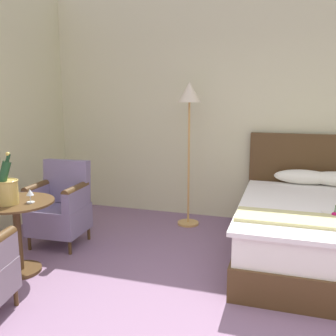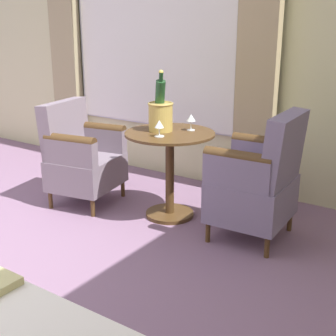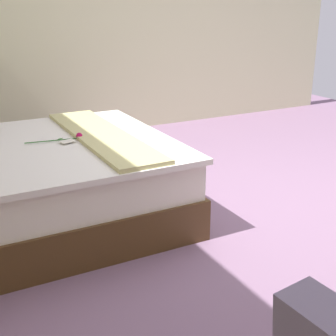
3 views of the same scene
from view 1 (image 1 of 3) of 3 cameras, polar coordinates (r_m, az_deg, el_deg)
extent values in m
cube|color=beige|center=(5.13, 14.40, 9.25)|extent=(6.10, 0.12, 3.12)
cube|color=#4E351A|center=(4.20, 22.64, -11.30)|extent=(1.65, 2.11, 0.30)
cube|color=white|center=(4.10, 22.93, -7.60)|extent=(1.60, 2.05, 0.27)
cube|color=white|center=(4.00, 23.17, -5.75)|extent=(1.68, 1.99, 0.04)
cube|color=#C8C17F|center=(3.49, 24.03, -7.55)|extent=(1.65, 0.38, 0.03)
cube|color=#4E351A|center=(5.09, 22.09, -0.35)|extent=(1.73, 0.08, 0.91)
ellipsoid|color=white|center=(4.89, 19.91, -1.29)|extent=(0.70, 0.24, 0.19)
cylinder|color=#2D6628|center=(3.85, 24.10, -5.95)|extent=(0.07, 0.40, 0.01)
sphere|color=#B20F4C|center=(3.65, 24.00, -6.52)|extent=(0.05, 0.05, 0.05)
ellipsoid|color=#33702D|center=(3.79, 24.20, -6.11)|extent=(0.04, 0.05, 0.01)
cube|color=white|center=(3.75, 23.11, -6.27)|extent=(0.10, 0.13, 0.00)
cylinder|color=tan|center=(5.04, 3.08, -8.38)|extent=(0.28, 0.28, 0.03)
cylinder|color=tan|center=(4.84, 3.17, 0.63)|extent=(0.03, 0.03, 1.57)
cone|color=beige|center=(4.76, 3.29, 11.48)|extent=(0.30, 0.30, 0.25)
cylinder|color=#4E351A|center=(4.03, -21.53, -14.25)|extent=(0.39, 0.39, 0.03)
cylinder|color=#4E351A|center=(3.90, -21.87, -9.88)|extent=(0.07, 0.07, 0.69)
cylinder|color=#4E351A|center=(3.80, -22.24, -4.88)|extent=(0.71, 0.71, 0.02)
cylinder|color=tan|center=(3.71, -23.26, -3.44)|extent=(0.19, 0.19, 0.22)
torus|color=tan|center=(3.68, -23.38, -1.81)|extent=(0.20, 0.20, 0.02)
cylinder|color=white|center=(3.69, -23.36, -2.11)|extent=(0.17, 0.17, 0.03)
cylinder|color=#1E4723|center=(3.67, -23.80, -1.19)|extent=(0.13, 0.13, 0.30)
cylinder|color=#193D1E|center=(3.65, -23.20, 1.45)|extent=(0.05, 0.05, 0.08)
sphere|color=gold|center=(3.64, -23.24, 1.97)|extent=(0.04, 0.04, 0.04)
cylinder|color=white|center=(3.71, -20.19, -4.90)|extent=(0.07, 0.07, 0.01)
cylinder|color=white|center=(3.70, -20.22, -4.38)|extent=(0.01, 0.01, 0.06)
cone|color=white|center=(3.68, -20.28, -3.48)|extent=(0.07, 0.07, 0.06)
cylinder|color=white|center=(3.96, -22.99, -4.11)|extent=(0.06, 0.06, 0.01)
cylinder|color=white|center=(3.95, -23.03, -3.58)|extent=(0.01, 0.01, 0.07)
cone|color=white|center=(3.94, -23.09, -2.69)|extent=(0.07, 0.07, 0.06)
cylinder|color=#4E351A|center=(4.49, -20.35, -10.67)|extent=(0.04, 0.04, 0.15)
cylinder|color=#4E351A|center=(4.24, -14.72, -11.64)|extent=(0.04, 0.04, 0.15)
cylinder|color=#4E351A|center=(4.84, -17.32, -8.93)|extent=(0.04, 0.04, 0.15)
cylinder|color=#4E351A|center=(4.60, -11.98, -9.68)|extent=(0.04, 0.04, 0.15)
cube|color=slate|center=(4.46, -16.26, -7.48)|extent=(0.60, 0.56, 0.30)
cube|color=slate|center=(4.53, -15.16, -1.92)|extent=(0.55, 0.19, 0.50)
cube|color=slate|center=(4.50, -19.18, -4.06)|extent=(0.11, 0.49, 0.22)
cylinder|color=#4E351A|center=(4.47, -19.27, -2.70)|extent=(0.11, 0.49, 0.09)
cube|color=slate|center=(4.26, -13.82, -4.60)|extent=(0.11, 0.49, 0.22)
cylinder|color=#4E351A|center=(4.23, -13.89, -3.15)|extent=(0.11, 0.49, 0.09)
cylinder|color=#4E351A|center=(3.43, -22.16, -17.69)|extent=(0.04, 0.04, 0.15)
camera|label=2|loc=(4.83, 24.49, 8.41)|focal=50.00mm
camera|label=3|loc=(5.31, -15.34, 9.62)|focal=50.00mm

